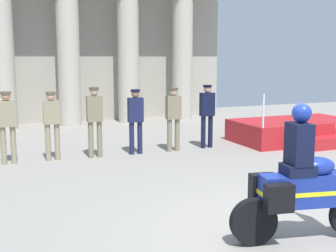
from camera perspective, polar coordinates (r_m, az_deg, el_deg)
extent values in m
plane|color=gray|center=(6.71, 15.13, -13.30)|extent=(28.96, 28.96, 0.00)
cube|color=#A49F91|center=(17.82, -9.65, 9.87)|extent=(10.85, 0.30, 5.68)
cylinder|color=#B2AD9E|center=(16.40, -20.61, 8.40)|extent=(0.81, 0.81, 5.04)
cylinder|color=#B2AD9E|center=(16.62, -12.71, 8.75)|extent=(0.81, 0.81, 5.04)
cylinder|color=#B2AD9E|center=(17.14, -5.14, 8.93)|extent=(0.81, 0.81, 5.04)
cylinder|color=#B2AD9E|center=(17.93, 1.87, 8.95)|extent=(0.81, 0.81, 5.04)
cube|color=#B21E23|center=(13.77, 15.88, -0.56)|extent=(3.59, 1.98, 0.64)
cube|color=#B21E23|center=(12.86, 19.23, -2.09)|extent=(1.97, 0.50, 0.32)
cylinder|color=silver|center=(11.93, 12.20, 1.90)|extent=(0.05, 0.05, 0.90)
cylinder|color=gray|center=(11.01, -20.46, -2.41)|extent=(0.13, 0.13, 0.90)
cylinder|color=gray|center=(11.01, -19.31, -2.34)|extent=(0.13, 0.13, 0.90)
cube|color=gray|center=(10.89, -20.09, 1.50)|extent=(0.39, 0.24, 0.60)
sphere|color=tan|center=(10.85, -20.21, 3.63)|extent=(0.21, 0.21, 0.21)
cylinder|color=brown|center=(10.85, -20.23, 4.04)|extent=(0.24, 0.24, 0.06)
cylinder|color=gray|center=(11.08, -15.22, -2.07)|extent=(0.13, 0.13, 0.90)
cylinder|color=gray|center=(11.11, -14.09, -2.00)|extent=(0.13, 0.13, 0.90)
cube|color=gray|center=(10.99, -14.81, 1.72)|extent=(0.39, 0.24, 0.56)
sphere|color=tan|center=(10.95, -14.89, 3.72)|extent=(0.21, 0.21, 0.21)
cylinder|color=brown|center=(10.94, -14.90, 4.13)|extent=(0.24, 0.24, 0.06)
cylinder|color=#7A7056|center=(11.17, -9.92, -1.77)|extent=(0.13, 0.13, 0.91)
cylinder|color=#7A7056|center=(11.22, -8.82, -1.70)|extent=(0.13, 0.13, 0.91)
cube|color=#7A7056|center=(11.08, -9.47, 2.20)|extent=(0.39, 0.24, 0.64)
sphere|color=tan|center=(11.04, -9.52, 4.39)|extent=(0.21, 0.21, 0.21)
cylinder|color=#494334|center=(11.03, -9.53, 4.79)|extent=(0.24, 0.24, 0.06)
cylinder|color=#191E42|center=(11.45, -4.70, -1.58)|extent=(0.13, 0.13, 0.84)
cylinder|color=#191E42|center=(11.52, -3.65, -1.51)|extent=(0.13, 0.13, 0.84)
cube|color=#191E42|center=(11.37, -4.22, 2.09)|extent=(0.39, 0.24, 0.62)
sphere|color=#997056|center=(11.33, -4.24, 4.18)|extent=(0.21, 0.21, 0.21)
cylinder|color=black|center=(11.33, -4.24, 4.58)|extent=(0.24, 0.24, 0.06)
cylinder|color=#7A7056|center=(11.76, 0.19, -1.21)|extent=(0.13, 0.13, 0.87)
cylinder|color=#7A7056|center=(11.84, 1.18, -1.14)|extent=(0.13, 0.13, 0.87)
cube|color=#7A7056|center=(11.69, 0.70, 2.41)|extent=(0.39, 0.24, 0.62)
sphere|color=tan|center=(11.65, 0.70, 4.43)|extent=(0.21, 0.21, 0.21)
cylinder|color=#494334|center=(11.65, 0.70, 4.82)|extent=(0.24, 0.24, 0.06)
cylinder|color=black|center=(12.24, 4.57, -0.78)|extent=(0.13, 0.13, 0.89)
cylinder|color=black|center=(12.34, 5.48, -0.72)|extent=(0.13, 0.13, 0.89)
cube|color=black|center=(12.19, 5.08, 2.79)|extent=(0.39, 0.24, 0.64)
sphere|color=tan|center=(12.15, 5.10, 4.78)|extent=(0.21, 0.21, 0.21)
cylinder|color=black|center=(12.15, 5.11, 5.15)|extent=(0.24, 0.24, 0.06)
cylinder|color=black|center=(6.14, 10.97, -12.05)|extent=(0.65, 0.26, 0.64)
cube|color=navy|center=(6.32, 17.24, -7.87)|extent=(1.28, 0.55, 0.44)
ellipsoid|color=navy|center=(6.31, 18.58, -4.95)|extent=(0.57, 0.41, 0.26)
cube|color=yellow|center=(6.32, 17.24, -8.05)|extent=(1.30, 0.56, 0.06)
cube|color=black|center=(6.33, 12.09, -7.64)|extent=(0.39, 0.24, 0.36)
cube|color=black|center=(5.87, 14.11, -9.01)|extent=(0.39, 0.24, 0.36)
cube|color=black|center=(6.18, 16.39, -5.40)|extent=(0.46, 0.41, 0.14)
cube|color=black|center=(6.11, 16.53, -2.22)|extent=(0.32, 0.40, 0.56)
sphere|color=navy|center=(6.06, 16.87, 1.60)|extent=(0.26, 0.26, 0.26)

